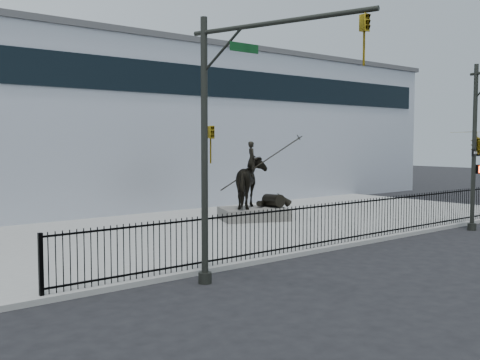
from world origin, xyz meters
TOP-DOWN VIEW (x-y plane):
  - ground at (0.00, 0.00)m, footprint 120.00×120.00m
  - plaza at (0.00, 7.00)m, footprint 30.00×12.00m
  - building at (0.00, 20.00)m, footprint 44.00×14.00m
  - picket_fence at (0.00, 1.25)m, footprint 22.10×0.10m
  - statue_plinth at (1.21, 7.71)m, footprint 3.54×3.06m
  - equestrian_statue at (1.26, 7.69)m, footprint 3.52×2.96m
  - traffic_signal_left at (-6.75, -0.62)m, footprint 1.52×4.84m

SIDE VIEW (x-z plane):
  - ground at x=0.00m, z-range 0.00..0.00m
  - plaza at x=0.00m, z-range 0.00..0.15m
  - statue_plinth at x=1.21m, z-range 0.15..0.71m
  - picket_fence at x=0.00m, z-range 0.15..1.65m
  - equestrian_statue at x=1.26m, z-range 0.26..3.49m
  - traffic_signal_left at x=-6.75m, z-range 0.53..7.53m
  - building at x=0.00m, z-range 0.00..9.00m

